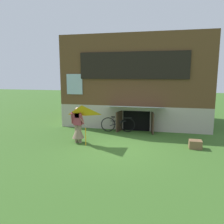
{
  "coord_description": "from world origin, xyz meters",
  "views": [
    {
      "loc": [
        1.64,
        -8.68,
        2.97
      ],
      "look_at": [
        -0.7,
        1.32,
        1.24
      ],
      "focal_mm": 36.34,
      "sensor_mm": 36.0,
      "label": 1
    }
  ],
  "objects": [
    {
      "name": "person",
      "position": [
        -1.97,
        0.29,
        0.66
      ],
      "size": [
        0.61,
        0.52,
        1.57
      ],
      "rotation": [
        0.0,
        0.0,
        0.05
      ],
      "color": "#7F6B51",
      "rests_on": "ground_plane"
    },
    {
      "name": "wooden_crate",
      "position": [
        2.91,
        0.64,
        0.17
      ],
      "size": [
        0.49,
        0.42,
        0.33
      ],
      "primitive_type": "cube",
      "color": "brown",
      "rests_on": "ground_plane"
    },
    {
      "name": "bicycle_black",
      "position": [
        -0.68,
        2.55,
        0.39
      ],
      "size": [
        1.75,
        0.29,
        0.8
      ],
      "rotation": [
        0.0,
        0.0,
        0.14
      ],
      "color": "black",
      "rests_on": "ground_plane"
    },
    {
      "name": "ground_plane",
      "position": [
        0.0,
        0.0,
        0.0
      ],
      "size": [
        60.0,
        60.0,
        0.0
      ],
      "primitive_type": "plane",
      "color": "#386023"
    },
    {
      "name": "kite",
      "position": [
        -1.54,
        -0.34,
        1.27
      ],
      "size": [
        1.19,
        1.27,
        1.57
      ],
      "color": "orange",
      "rests_on": "ground_plane"
    },
    {
      "name": "log_house",
      "position": [
        -0.0,
        5.45,
        2.52
      ],
      "size": [
        8.06,
        6.02,
        5.03
      ],
      "color": "#ADA393",
      "rests_on": "ground_plane"
    }
  ]
}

